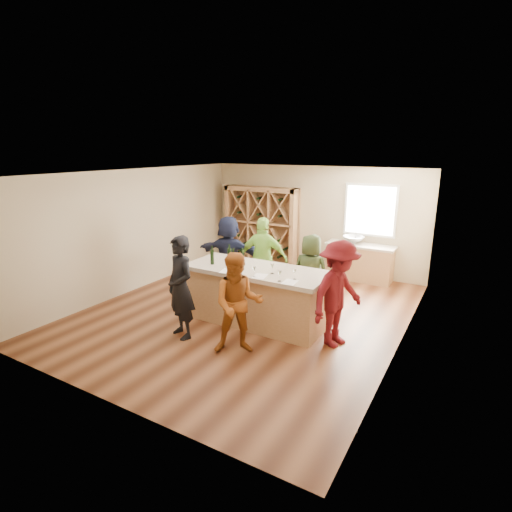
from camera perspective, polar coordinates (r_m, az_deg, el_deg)
The scene contains 33 objects.
floor at distance 8.31m, azimuth -1.30°, elevation -8.23°, with size 6.00×7.00×0.10m, color brown.
ceiling at distance 7.63m, azimuth -1.43°, elevation 12.15°, with size 6.00×7.00×0.10m, color white.
wall_back at distance 10.97m, azimuth 8.37°, elevation 5.33°, with size 6.00×0.10×2.80m, color tan.
wall_front at distance 5.29m, azimuth -21.92°, elevation -6.53°, with size 6.00×0.10×2.80m, color tan.
wall_left at distance 9.75m, azimuth -16.88°, elevation 3.59°, with size 0.10×7.00×2.80m, color tan.
wall_right at distance 6.83m, azimuth 21.06°, elevation -1.63°, with size 0.10×7.00×2.80m, color tan.
window_frame at distance 10.39m, azimuth 16.01°, elevation 6.30°, with size 1.30×0.06×1.30m, color white.
window_pane at distance 10.36m, azimuth 15.96°, elevation 6.28°, with size 1.18×0.01×1.18m, color white.
wine_rack at distance 11.41m, azimuth 0.76°, elevation 4.34°, with size 2.20×0.45×2.20m, color #AA7C51.
back_counter_base at distance 10.43m, azimuth 14.58°, elevation -0.99°, with size 1.60×0.58×0.86m, color #AA7C51.
back_counter_top at distance 10.32m, azimuth 14.75°, elevation 1.46°, with size 1.70×0.62×0.06m, color #BAAB98.
sink at distance 10.34m, azimuth 13.73°, elevation 2.26°, with size 0.54×0.54×0.19m, color silver.
faucet at distance 10.50m, azimuth 14.04°, elevation 2.75°, with size 0.02×0.02×0.30m, color silver.
tasting_counter_base at distance 7.65m, azimuth 0.07°, elevation -5.91°, with size 2.60×1.00×1.00m, color #AA7C51.
tasting_counter_top at distance 7.47m, azimuth 0.07°, elevation -2.05°, with size 2.72×1.12×0.08m, color #BAAB98.
wine_bottle_a at distance 7.73m, azimuth -6.28°, elevation -0.15°, with size 0.07×0.07×0.29m, color black.
wine_bottle_c at distance 7.63m, azimuth -3.81°, elevation -0.13°, with size 0.08×0.08×0.33m, color black.
wine_bottle_d at distance 7.40m, azimuth -3.23°, elevation -0.67°, with size 0.08×0.08×0.31m, color black.
wine_bottle_e at distance 7.36m, azimuth -2.01°, elevation -0.72°, with size 0.08×0.08×0.32m, color black.
wine_glass_a at distance 7.23m, azimuth -3.32°, elevation -1.53°, with size 0.07×0.07×0.20m, color white.
wine_glass_b at distance 6.95m, azimuth -0.29°, elevation -2.29°, with size 0.07×0.07×0.18m, color white.
wine_glass_c at distance 6.72m, azimuth 3.39°, elevation -2.91°, with size 0.07×0.07×0.18m, color white.
wine_glass_d at distance 7.12m, azimuth 2.33°, elevation -1.84°, with size 0.07×0.07×0.18m, color white.
wine_glass_e at distance 6.84m, azimuth 5.52°, elevation -2.68°, with size 0.06×0.06×0.17m, color white.
tasting_menu_a at distance 7.32m, azimuth -4.10°, elevation -2.13°, with size 0.23×0.31×0.00m, color white.
tasting_menu_b at distance 7.00m, azimuth 0.55°, elevation -2.91°, with size 0.23×0.31×0.00m, color white.
tasting_menu_c at distance 6.73m, azimuth 4.87°, elevation -3.73°, with size 0.22×0.30×0.00m, color white.
person_near_left at distance 7.06m, azimuth -10.72°, elevation -4.45°, with size 0.67×0.49×1.83m, color black.
person_near_right at distance 6.45m, azimuth -2.56°, elevation -6.82°, with size 0.82×0.45×1.68m, color #994C19.
person_server at distance 6.79m, azimuth 11.65°, elevation -5.35°, with size 1.18×0.55×1.82m, color #590F14.
person_far_mid at distance 8.69m, azimuth 1.05°, elevation -0.41°, with size 1.07×0.55×1.83m, color #8CC64C.
person_far_right at distance 8.23m, azimuth 7.78°, elevation -2.34°, with size 0.78×0.50×1.59m, color #263319.
person_far_left at distance 9.24m, azimuth -3.87°, elevation 0.33°, with size 1.64×0.59×1.77m, color #191E38.
Camera 1 is at (3.98, -6.50, 3.27)m, focal length 28.00 mm.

